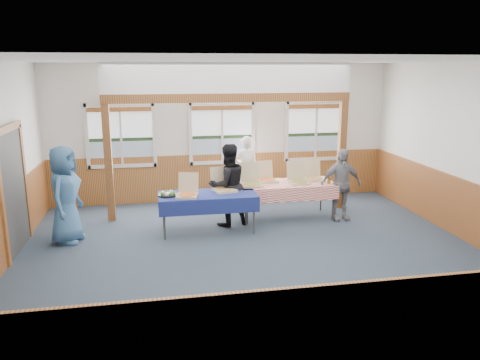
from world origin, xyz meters
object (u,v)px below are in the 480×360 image
man_blue (65,195)px  person_grey (341,184)px  woman_white (246,169)px  woman_black (228,185)px  table_left (208,197)px  table_right (286,185)px

man_blue → person_grey: man_blue is taller
man_blue → person_grey: bearing=-73.0°
woman_white → person_grey: woman_white is taller
woman_black → man_blue: (-3.01, -0.41, 0.06)m
table_left → person_grey: person_grey is taller
table_right → person_grey: person_grey is taller
table_right → table_left: bearing=-144.6°
table_left → man_blue: (-2.56, -0.07, 0.18)m
woman_white → man_blue: (-3.68, -1.94, 0.10)m
table_right → woman_black: bearing=-152.8°
table_right → person_grey: 1.13m
man_blue → woman_white: bearing=-48.7°
woman_black → man_blue: size_ratio=0.93×
woman_white → woman_black: woman_black is taller
table_right → woman_black: woman_black is taller
table_right → woman_white: woman_white is taller
table_left → table_right: (1.71, 0.57, 0.00)m
table_left → woman_white: bearing=42.7°
table_left → woman_black: size_ratio=1.22×
woman_white → man_blue: bearing=27.6°
woman_white → person_grey: bearing=135.8°
woman_white → woman_black: 1.67m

